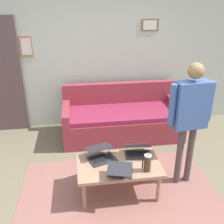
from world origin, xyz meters
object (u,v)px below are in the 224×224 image
object	(u,v)px
laptop_left	(120,171)
laptop_center	(138,151)
coffee_table	(119,167)
laptop_right	(101,155)
couch	(122,119)
person_standing	(191,111)
french_press	(147,163)

from	to	relation	value
laptop_left	laptop_center	world-z (taller)	laptop_left
coffee_table	laptop_right	size ratio (longest dim) A/B	2.44
couch	laptop_right	bearing A→B (deg)	69.24
couch	laptop_left	bearing A→B (deg)	79.12
coffee_table	laptop_right	distance (m)	0.27
couch	person_standing	bearing A→B (deg)	112.00
french_press	laptop_left	bearing A→B (deg)	3.18
laptop_left	laptop_center	size ratio (longest dim) A/B	1.03
coffee_table	laptop_center	distance (m)	0.35
coffee_table	french_press	bearing A→B (deg)	149.75
laptop_right	coffee_table	bearing A→B (deg)	142.87
couch	french_press	world-z (taller)	couch
couch	laptop_right	size ratio (longest dim) A/B	4.92
couch	laptop_center	size ratio (longest dim) A/B	5.76
laptop_center	laptop_right	size ratio (longest dim) A/B	0.86
coffee_table	person_standing	bearing A→B (deg)	-174.85
french_press	person_standing	world-z (taller)	person_standing
laptop_left	laptop_right	world-z (taller)	laptop_right
laptop_left	french_press	world-z (taller)	french_press
laptop_center	person_standing	distance (m)	0.85
coffee_table	french_press	world-z (taller)	french_press
coffee_table	person_standing	distance (m)	1.12
coffee_table	laptop_left	distance (m)	0.22
coffee_table	couch	bearing A→B (deg)	-101.56
couch	person_standing	xyz separation A→B (m)	(-0.58, 1.43, 0.74)
coffee_table	laptop_center	world-z (taller)	laptop_center
laptop_left	couch	bearing A→B (deg)	-100.88
couch	laptop_center	world-z (taller)	couch
coffee_table	laptop_left	size ratio (longest dim) A/B	2.78
laptop_left	french_press	bearing A→B (deg)	-176.82
french_press	couch	bearing A→B (deg)	-90.05
coffee_table	laptop_left	world-z (taller)	laptop_left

